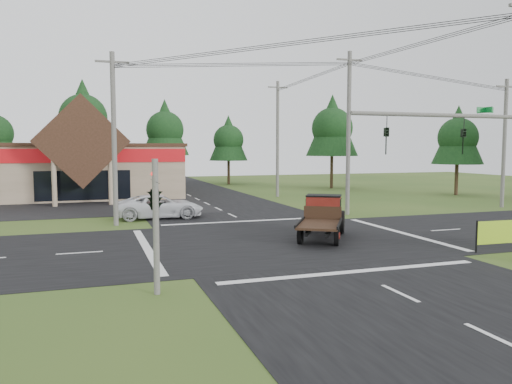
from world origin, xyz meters
name	(u,v)px	position (x,y,z in m)	size (l,w,h in m)	color
ground	(285,240)	(0.00, 0.00, 0.00)	(120.00, 120.00, 0.00)	#314D1B
road_ns	(285,240)	(0.00, 0.00, 0.01)	(12.00, 120.00, 0.02)	black
road_ew	(285,240)	(0.00, 0.00, 0.01)	(120.00, 12.00, 0.02)	black
parking_apron	(30,209)	(-14.00, 19.00, 0.01)	(28.00, 14.00, 0.02)	black
cvs_building	(22,169)	(-15.70, 29.57, 2.78)	(30.40, 18.20, 9.19)	gray
traffic_signal_mast	(490,156)	(5.82, -7.50, 4.43)	(8.12, 0.24, 7.00)	#595651
traffic_signal_corner	(155,186)	(-7.50, -7.32, 3.52)	(0.53, 2.48, 4.40)	#595651
utility_pole_nw	(114,138)	(-8.00, 8.00, 5.39)	(2.00, 0.30, 10.50)	#595651
utility_pole_ne	(349,132)	(8.00, 8.00, 5.89)	(2.00, 0.30, 11.50)	#595651
utility_pole_far	(504,142)	(22.00, 8.00, 5.24)	(2.00, 0.30, 10.20)	#595651
utility_pole_n	(278,138)	(8.00, 22.00, 5.74)	(2.00, 0.30, 11.20)	#595651
tree_row_c	(83,115)	(-10.00, 41.00, 8.72)	(7.28, 7.28, 13.13)	#332316
tree_row_d	(165,128)	(0.00, 42.00, 7.38)	(6.16, 6.16, 11.11)	#332316
tree_row_e	(228,138)	(8.00, 40.00, 6.03)	(5.04, 5.04, 9.09)	#332316
tree_side_ne	(332,126)	(18.00, 30.00, 7.38)	(6.16, 6.16, 11.11)	#332316
tree_side_e_near	(458,135)	(26.00, 18.00, 6.03)	(5.04, 5.04, 9.09)	#332316
antique_flatbed_truck	(322,218)	(1.92, -0.29, 1.14)	(2.07, 5.43, 2.27)	#5C130D
white_pickup	(160,206)	(-5.01, 10.38, 0.81)	(2.69, 5.84, 1.62)	silver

